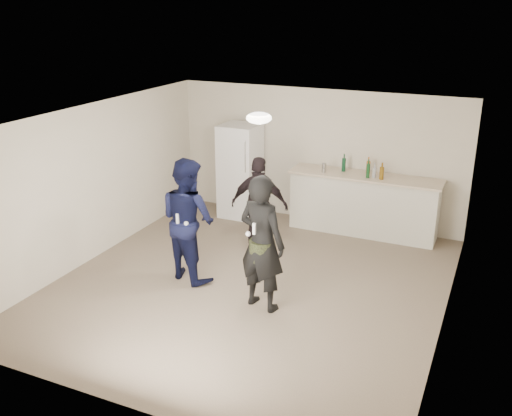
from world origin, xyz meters
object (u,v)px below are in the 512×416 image
at_px(shaker, 324,168).
at_px(woman, 262,243).
at_px(counter, 363,205).
at_px(spectator, 259,205).
at_px(fridge, 240,171).
at_px(man, 188,219).

distance_m(shaker, woman, 3.07).
relative_size(counter, spectator, 1.59).
xyz_separation_m(fridge, spectator, (1.03, -1.42, -0.08)).
bearing_deg(woman, shaker, -74.91).
bearing_deg(woman, man, -2.93).
distance_m(fridge, spectator, 1.76).
bearing_deg(man, fridge, -60.59).
height_order(fridge, man, man).
height_order(fridge, shaker, fridge).
bearing_deg(counter, spectator, -132.68).
distance_m(counter, man, 3.44).
bearing_deg(shaker, spectator, -115.50).
distance_m(woman, spectator, 1.86).
height_order(fridge, spectator, fridge).
height_order(shaker, spectator, spectator).
bearing_deg(spectator, man, 56.86).
height_order(counter, shaker, shaker).
bearing_deg(counter, woman, -100.66).
xyz_separation_m(counter, shaker, (-0.72, -0.12, 0.65)).
relative_size(man, spectator, 1.15).
distance_m(shaker, man, 2.96).
relative_size(counter, woman, 1.37).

